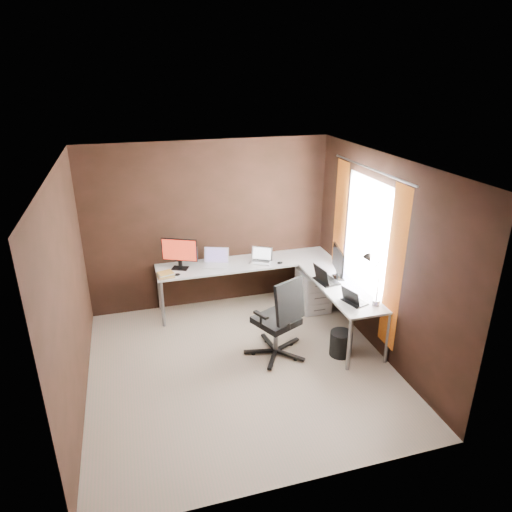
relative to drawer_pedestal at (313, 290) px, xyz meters
The scene contains 15 objects.
room 1.82m from the drawer_pedestal, 135.13° to the right, with size 3.60×3.60×2.50m.
desk 0.71m from the drawer_pedestal, 169.36° to the right, with size 2.65×2.25×0.73m.
drawer_pedestal is the anchor object (origin of this frame).
monitor_left 2.08m from the drawer_pedestal, 168.38° to the left, with size 0.48×0.26×0.45m.
monitor_right 0.87m from the drawer_pedestal, 78.98° to the right, with size 0.17×0.53×0.44m.
laptop_white 1.53m from the drawer_pedestal, 164.81° to the left, with size 0.43×0.37×0.24m.
laptop_silver 0.93m from the drawer_pedestal, 157.43° to the left, with size 0.39×0.35×0.21m.
laptop_black_big 0.78m from the drawer_pedestal, 100.39° to the right, with size 0.29×0.38×0.23m.
laptop_black_small 1.33m from the drawer_pedestal, 90.88° to the right, with size 0.28×0.34×0.20m.
book_stack 2.21m from the drawer_pedestal, behind, with size 0.25×0.22×0.07m.
mouse_left 2.06m from the drawer_pedestal, behind, with size 0.09×0.06×0.04m, color black.
mouse_corner 0.68m from the drawer_pedestal, 163.02° to the left, with size 0.09×0.05×0.03m, color black.
desk_lamp 1.57m from the drawer_pedestal, 83.06° to the right, with size 0.20×0.24×0.65m.
office_chair 1.37m from the drawer_pedestal, 131.37° to the right, with size 0.63×0.67×1.10m.
wastebasket 1.26m from the drawer_pedestal, 96.25° to the right, with size 0.28×0.28×0.32m, color black.
Camera 1 is at (-1.11, -4.55, 3.40)m, focal length 32.00 mm.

